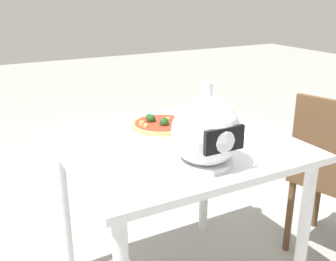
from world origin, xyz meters
TOP-DOWN VIEW (x-y plane):
  - dining_table at (0.00, 0.00)m, footprint 0.94×0.87m
  - pizza_plate at (-0.02, -0.16)m, footprint 0.31×0.31m
  - pizza at (-0.02, -0.16)m, footprint 0.27×0.27m
  - motorcycle_helmet at (0.02, 0.26)m, footprint 0.25×0.25m
  - drinking_glass at (-0.40, -0.36)m, footprint 0.07×0.07m
  - chair_side at (-0.83, 0.16)m, footprint 0.50×0.50m

SIDE VIEW (x-z plane):
  - chair_side at x=-0.83m, z-range 0.06..0.96m
  - dining_table at x=0.00m, z-range 0.28..1.06m
  - pizza_plate at x=-0.02m, z-range 0.78..0.79m
  - pizza at x=-0.02m, z-range 0.77..0.83m
  - drinking_glass at x=-0.40m, z-range 0.78..0.91m
  - motorcycle_helmet at x=0.02m, z-range 0.77..1.02m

